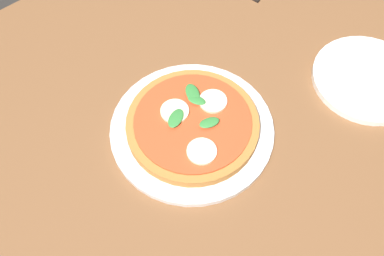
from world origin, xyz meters
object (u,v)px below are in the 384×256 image
serving_tray (192,129)px  plate_white (367,79)px  pizza (193,124)px  dining_table (211,160)px

serving_tray → plate_white: plate_white is taller
pizza → plate_white: pizza is taller
serving_tray → plate_white: (0.34, -0.14, 0.00)m
serving_tray → pizza: bearing=-11.3°
dining_table → pizza: bearing=113.7°
plate_white → pizza: bearing=158.2°
dining_table → pizza: (-0.02, 0.04, 0.11)m
pizza → serving_tray: bearing=168.7°
serving_tray → plate_white: size_ratio=1.39×
dining_table → pizza: size_ratio=5.64×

